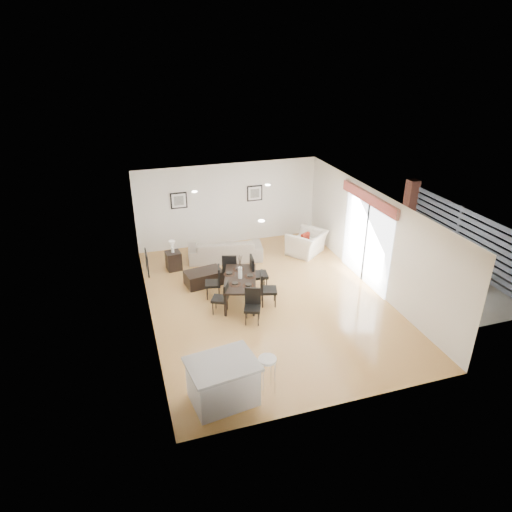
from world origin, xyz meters
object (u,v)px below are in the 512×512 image
object	(u,v)px
armchair	(307,243)
dining_chair_foot	(230,267)
dining_chair_wfar	(216,280)
dining_chair_efar	(256,272)
coffee_table	(204,278)
dining_chair_head	(253,303)
dining_chair_wnear	(223,296)
dining_table	(240,280)
sofa	(225,249)
kitchen_island	(223,381)
side_table	(174,261)
dining_chair_enear	(266,287)
bar_stool	(267,363)

from	to	relation	value
armchair	dining_chair_foot	bearing A→B (deg)	-15.10
dining_chair_wfar	dining_chair_foot	distance (m)	0.82
dining_chair_wfar	dining_chair_efar	bearing A→B (deg)	103.79
coffee_table	dining_chair_head	bearing A→B (deg)	-80.08
dining_chair_wnear	dining_chair_head	world-z (taller)	dining_chair_head
dining_table	sofa	bearing A→B (deg)	101.99
dining_chair_efar	dining_chair_foot	distance (m)	0.83
armchair	kitchen_island	bearing A→B (deg)	16.04
armchair	dining_chair_wfar	xyz separation A→B (m)	(-3.38, -1.79, 0.13)
dining_chair_efar	side_table	world-z (taller)	dining_chair_efar
armchair	dining_chair_enear	xyz separation A→B (m)	(-2.24, -2.56, 0.15)
dining_table	dining_chair_head	bearing A→B (deg)	-71.31
dining_chair_wnear	dining_chair_foot	size ratio (longest dim) A/B	0.95
side_table	kitchen_island	world-z (taller)	kitchen_island
dining_chair_wnear	dining_chair_head	size ratio (longest dim) A/B	0.99
side_table	dining_chair_foot	bearing A→B (deg)	-44.21
dining_chair_wfar	dining_table	bearing A→B (deg)	68.21
coffee_table	dining_chair_efar	bearing A→B (deg)	-39.67
bar_stool	armchair	bearing A→B (deg)	60.04
sofa	dining_chair_wnear	bearing A→B (deg)	84.54
dining_chair_enear	dining_chair_efar	distance (m)	0.80
armchair	bar_stool	world-z (taller)	bar_stool
dining_chair_foot	kitchen_island	distance (m)	4.62
bar_stool	sofa	bearing A→B (deg)	83.71
dining_table	kitchen_island	distance (m)	3.68
dining_chair_efar	dining_chair_head	world-z (taller)	dining_chair_efar
dining_table	dining_chair_enear	world-z (taller)	dining_chair_enear
dining_chair_wnear	dining_chair_foot	bearing A→B (deg)	-174.06
sofa	armchair	size ratio (longest dim) A/B	2.00
armchair	dining_chair_enear	world-z (taller)	dining_chair_enear
sofa	dining_table	xyz separation A→B (m)	(-0.23, -2.56, 0.27)
dining_chair_wfar	kitchen_island	bearing A→B (deg)	1.44
dining_table	coffee_table	size ratio (longest dim) A/B	1.75
dining_chair_head	side_table	xyz separation A→B (m)	(-1.43, 3.34, -0.20)
armchair	dining_chair_wfar	size ratio (longest dim) A/B	1.28
sofa	dining_chair_efar	xyz separation A→B (m)	(0.33, -2.14, 0.23)
kitchen_island	bar_stool	world-z (taller)	kitchen_island
dining_chair_efar	bar_stool	xyz separation A→B (m)	(-0.99, -3.85, 0.11)
sofa	kitchen_island	size ratio (longest dim) A/B	1.63
bar_stool	dining_chair_wnear	bearing A→B (deg)	92.80
dining_chair_foot	armchair	bearing A→B (deg)	-139.55
dining_chair_enear	side_table	world-z (taller)	dining_chair_enear
sofa	dining_chair_efar	bearing A→B (deg)	108.32
sofa	dining_chair_head	bearing A→B (deg)	96.38
sofa	dining_chair_wnear	world-z (taller)	dining_chair_wnear
sofa	coffee_table	size ratio (longest dim) A/B	2.24
dining_chair_foot	dining_chair_wnear	bearing A→B (deg)	86.67
dining_chair_enear	armchair	bearing A→B (deg)	-25.75
dining_chair_enear	kitchen_island	xyz separation A→B (m)	(-1.87, -3.06, -0.07)
dining_chair_wfar	armchair	bearing A→B (deg)	130.35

